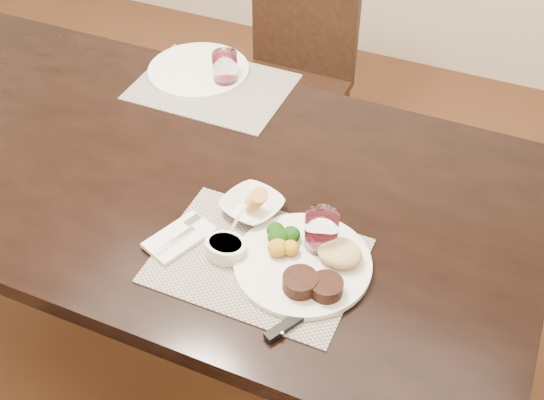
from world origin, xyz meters
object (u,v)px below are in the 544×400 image
at_px(chair_far, 293,70).
at_px(steak_knife, 293,314).
at_px(dinner_plate, 308,263).
at_px(cracker_bowl, 252,206).
at_px(far_plate, 199,70).
at_px(wine_glass_near, 321,234).

height_order(chair_far, steak_knife, chair_far).
bearing_deg(dinner_plate, chair_far, 119.49).
distance_m(dinner_plate, cracker_bowl, 0.23).
bearing_deg(chair_far, cracker_bowl, -73.54).
xyz_separation_m(cracker_bowl, far_plate, (-0.42, 0.50, -0.01)).
distance_m(dinner_plate, steak_knife, 0.14).
bearing_deg(far_plate, wine_glass_near, -42.00).
relative_size(steak_knife, wine_glass_near, 2.38).
bearing_deg(far_plate, steak_knife, -50.32).
bearing_deg(wine_glass_near, far_plate, 138.00).
bearing_deg(dinner_plate, wine_glass_near, 92.79).
relative_size(chair_far, dinner_plate, 2.87).
xyz_separation_m(chair_far, steak_knife, (0.51, -1.26, 0.26)).
distance_m(chair_far, cracker_bowl, 1.08).
height_order(dinner_plate, cracker_bowl, cracker_bowl).
height_order(chair_far, dinner_plate, chair_far).
bearing_deg(chair_far, steak_knife, -68.00).
xyz_separation_m(wine_glass_near, far_plate, (-0.62, 0.55, -0.04)).
height_order(steak_knife, far_plate, same).
distance_m(chair_far, wine_glass_near, 1.20).
xyz_separation_m(chair_far, cracker_bowl, (0.30, -1.00, 0.27)).
height_order(dinner_plate, wine_glass_near, wine_glass_near).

